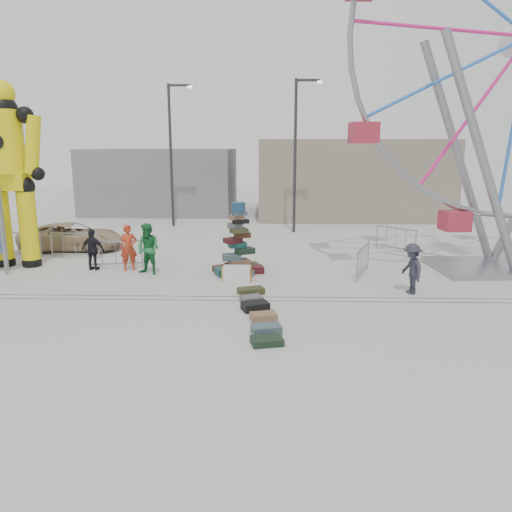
{
  "coord_description": "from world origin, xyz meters",
  "views": [
    {
      "loc": [
        1.71,
        -13.92,
        4.62
      ],
      "look_at": [
        1.26,
        1.81,
        1.13
      ],
      "focal_mm": 35.0,
      "sensor_mm": 36.0,
      "label": 1
    }
  ],
  "objects_px": {
    "lamp_post_right": "(297,148)",
    "crash_test_dummy": "(9,168)",
    "pedestrian_black": "(93,250)",
    "barricade_dummy_b": "(75,245)",
    "pedestrian_grey": "(412,269)",
    "barricade_dummy_c": "(115,254)",
    "suitcase_tower": "(238,253)",
    "pedestrian_green": "(148,249)",
    "barricade_dummy_a": "(18,244)",
    "lamp_post_left": "(172,148)",
    "pedestrian_red": "(129,248)",
    "barricade_wheel_back": "(396,239)",
    "barricade_wheel_front": "(363,261)",
    "parked_suv": "(72,237)",
    "steamer_trunk": "(237,273)"
  },
  "relations": [
    {
      "from": "pedestrian_red",
      "to": "parked_suv",
      "type": "relative_size",
      "value": 0.39
    },
    {
      "from": "barricade_wheel_back",
      "to": "barricade_dummy_b",
      "type": "bearing_deg",
      "value": -125.39
    },
    {
      "from": "lamp_post_right",
      "to": "crash_test_dummy",
      "type": "height_order",
      "value": "lamp_post_right"
    },
    {
      "from": "barricade_wheel_front",
      "to": "pedestrian_grey",
      "type": "distance_m",
      "value": 2.47
    },
    {
      "from": "barricade_dummy_a",
      "to": "steamer_trunk",
      "type": "bearing_deg",
      "value": -18.31
    },
    {
      "from": "suitcase_tower",
      "to": "barricade_dummy_c",
      "type": "height_order",
      "value": "suitcase_tower"
    },
    {
      "from": "barricade_dummy_c",
      "to": "pedestrian_black",
      "type": "bearing_deg",
      "value": -167.2
    },
    {
      "from": "pedestrian_red",
      "to": "barricade_dummy_a",
      "type": "bearing_deg",
      "value": 140.35
    },
    {
      "from": "steamer_trunk",
      "to": "pedestrian_grey",
      "type": "distance_m",
      "value": 5.86
    },
    {
      "from": "barricade_wheel_front",
      "to": "suitcase_tower",
      "type": "bearing_deg",
      "value": 107.19
    },
    {
      "from": "lamp_post_right",
      "to": "lamp_post_left",
      "type": "relative_size",
      "value": 1.0
    },
    {
      "from": "lamp_post_left",
      "to": "barricade_dummy_a",
      "type": "bearing_deg",
      "value": -120.52
    },
    {
      "from": "pedestrian_red",
      "to": "lamp_post_left",
      "type": "bearing_deg",
      "value": 73.77
    },
    {
      "from": "barricade_dummy_b",
      "to": "pedestrian_grey",
      "type": "relative_size",
      "value": 1.24
    },
    {
      "from": "barricade_wheel_front",
      "to": "pedestrian_red",
      "type": "height_order",
      "value": "pedestrian_red"
    },
    {
      "from": "lamp_post_left",
      "to": "pedestrian_red",
      "type": "xyz_separation_m",
      "value": [
        0.3,
        -10.7,
        -3.61
      ]
    },
    {
      "from": "crash_test_dummy",
      "to": "pedestrian_green",
      "type": "bearing_deg",
      "value": -8.91
    },
    {
      "from": "steamer_trunk",
      "to": "pedestrian_black",
      "type": "bearing_deg",
      "value": 167.65
    },
    {
      "from": "barricade_dummy_a",
      "to": "barricade_dummy_c",
      "type": "height_order",
      "value": "same"
    },
    {
      "from": "barricade_dummy_a",
      "to": "lamp_post_left",
      "type": "bearing_deg",
      "value": 61.07
    },
    {
      "from": "barricade_dummy_c",
      "to": "barricade_wheel_back",
      "type": "relative_size",
      "value": 1.0
    },
    {
      "from": "barricade_wheel_front",
      "to": "barricade_wheel_back",
      "type": "relative_size",
      "value": 1.0
    },
    {
      "from": "suitcase_tower",
      "to": "pedestrian_green",
      "type": "height_order",
      "value": "suitcase_tower"
    },
    {
      "from": "lamp_post_left",
      "to": "steamer_trunk",
      "type": "relative_size",
      "value": 7.75
    },
    {
      "from": "suitcase_tower",
      "to": "barricade_dummy_a",
      "type": "height_order",
      "value": "suitcase_tower"
    },
    {
      "from": "pedestrian_grey",
      "to": "steamer_trunk",
      "type": "bearing_deg",
      "value": -116.86
    },
    {
      "from": "lamp_post_right",
      "to": "pedestrian_red",
      "type": "bearing_deg",
      "value": -127.62
    },
    {
      "from": "lamp_post_left",
      "to": "barricade_wheel_back",
      "type": "distance_m",
      "value": 13.75
    },
    {
      "from": "pedestrian_black",
      "to": "pedestrian_grey",
      "type": "xyz_separation_m",
      "value": [
        11.18,
        -2.74,
        0.03
      ]
    },
    {
      "from": "pedestrian_red",
      "to": "barricade_wheel_back",
      "type": "bearing_deg",
      "value": 1.18
    },
    {
      "from": "lamp_post_right",
      "to": "pedestrian_black",
      "type": "bearing_deg",
      "value": -132.78
    },
    {
      "from": "barricade_dummy_c",
      "to": "barricade_wheel_back",
      "type": "height_order",
      "value": "same"
    },
    {
      "from": "pedestrian_red",
      "to": "barricade_dummy_b",
      "type": "bearing_deg",
      "value": 126.72
    },
    {
      "from": "barricade_dummy_b",
      "to": "pedestrian_green",
      "type": "xyz_separation_m",
      "value": [
        3.74,
        -2.59,
        0.39
      ]
    },
    {
      "from": "suitcase_tower",
      "to": "pedestrian_grey",
      "type": "relative_size",
      "value": 1.62
    },
    {
      "from": "lamp_post_right",
      "to": "pedestrian_black",
      "type": "xyz_separation_m",
      "value": [
        -8.07,
        -8.72,
        -3.7
      ]
    },
    {
      "from": "lamp_post_right",
      "to": "barricade_dummy_a",
      "type": "distance_m",
      "value": 14.27
    },
    {
      "from": "barricade_dummy_b",
      "to": "pedestrian_green",
      "type": "relative_size",
      "value": 1.07
    },
    {
      "from": "lamp_post_right",
      "to": "barricade_dummy_c",
      "type": "bearing_deg",
      "value": -131.08
    },
    {
      "from": "lamp_post_left",
      "to": "pedestrian_grey",
      "type": "height_order",
      "value": "lamp_post_left"
    },
    {
      "from": "barricade_wheel_front",
      "to": "pedestrian_black",
      "type": "distance_m",
      "value": 10.06
    },
    {
      "from": "suitcase_tower",
      "to": "parked_suv",
      "type": "xyz_separation_m",
      "value": [
        -7.74,
        3.87,
        -0.11
      ]
    },
    {
      "from": "barricade_dummy_c",
      "to": "crash_test_dummy",
      "type": "bearing_deg",
      "value": 166.09
    },
    {
      "from": "crash_test_dummy",
      "to": "pedestrian_grey",
      "type": "relative_size",
      "value": 4.45
    },
    {
      "from": "suitcase_tower",
      "to": "lamp_post_left",
      "type": "bearing_deg",
      "value": 90.97
    },
    {
      "from": "barricade_dummy_a",
      "to": "parked_suv",
      "type": "height_order",
      "value": "parked_suv"
    },
    {
      "from": "barricade_dummy_c",
      "to": "barricade_wheel_front",
      "type": "relative_size",
      "value": 1.0
    },
    {
      "from": "barricade_dummy_b",
      "to": "lamp_post_right",
      "type": "bearing_deg",
      "value": 35.15
    },
    {
      "from": "suitcase_tower",
      "to": "barricade_wheel_back",
      "type": "height_order",
      "value": "suitcase_tower"
    },
    {
      "from": "steamer_trunk",
      "to": "barricade_dummy_a",
      "type": "relative_size",
      "value": 0.52
    }
  ]
}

